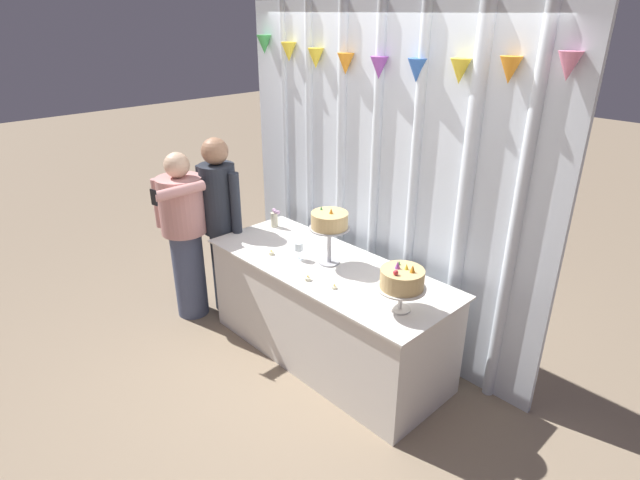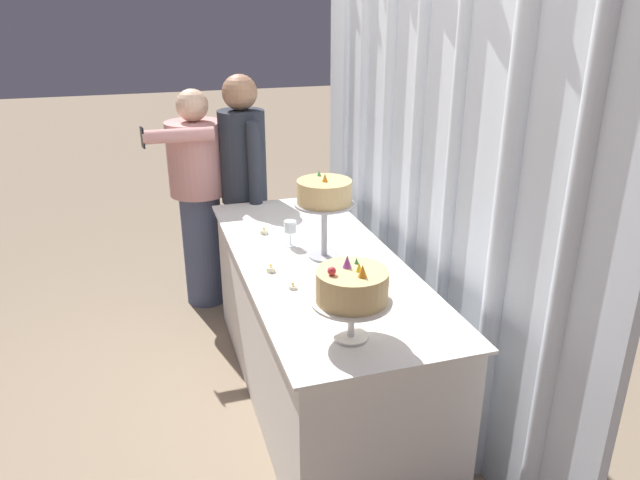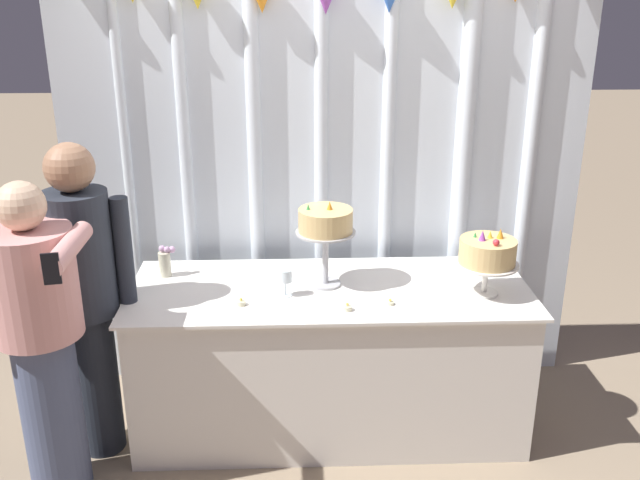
# 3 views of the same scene
# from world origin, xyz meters

# --- Properties ---
(ground_plane) EXTENTS (24.00, 24.00, 0.00)m
(ground_plane) POSITION_xyz_m (0.00, 0.00, 0.00)
(ground_plane) COLOR gray
(draped_curtain) EXTENTS (2.84, 0.15, 2.59)m
(draped_curtain) POSITION_xyz_m (0.04, 0.64, 1.34)
(draped_curtain) COLOR silver
(draped_curtain) RESTS_ON ground_plane
(cake_table) EXTENTS (2.00, 0.79, 0.79)m
(cake_table) POSITION_xyz_m (0.00, 0.10, 0.40)
(cake_table) COLOR white
(cake_table) RESTS_ON ground_plane
(cake_display_nearleft) EXTENTS (0.30, 0.30, 0.44)m
(cake_display_nearleft) POSITION_xyz_m (-0.02, 0.14, 1.12)
(cake_display_nearleft) COLOR #B2B2B7
(cake_display_nearleft) RESTS_ON cake_table
(cake_display_nearright) EXTENTS (0.31, 0.31, 0.33)m
(cake_display_nearright) POSITION_xyz_m (0.75, 0.00, 1.01)
(cake_display_nearright) COLOR silver
(cake_display_nearright) RESTS_ON cake_table
(wine_glass) EXTENTS (0.07, 0.07, 0.14)m
(wine_glass) POSITION_xyz_m (-0.22, 0.02, 0.89)
(wine_glass) COLOR silver
(wine_glass) RESTS_ON cake_table
(flower_vase) EXTENTS (0.09, 0.06, 0.17)m
(flower_vase) POSITION_xyz_m (-0.84, 0.29, 0.87)
(flower_vase) COLOR beige
(flower_vase) RESTS_ON cake_table
(tealight_far_left) EXTENTS (0.04, 0.04, 0.04)m
(tealight_far_left) POSITION_xyz_m (-0.43, -0.08, 0.81)
(tealight_far_left) COLOR beige
(tealight_far_left) RESTS_ON cake_table
(tealight_near_left) EXTENTS (0.04, 0.04, 0.04)m
(tealight_near_left) POSITION_xyz_m (0.07, -0.16, 0.81)
(tealight_near_left) COLOR beige
(tealight_near_left) RESTS_ON cake_table
(tealight_near_right) EXTENTS (0.04, 0.04, 0.03)m
(tealight_near_right) POSITION_xyz_m (0.28, -0.10, 0.80)
(tealight_near_right) COLOR beige
(tealight_near_right) RESTS_ON cake_table
(guest_man_dark_suit) EXTENTS (0.46, 0.35, 1.58)m
(guest_man_dark_suit) POSITION_xyz_m (-1.16, -0.06, 0.87)
(guest_man_dark_suit) COLOR #282D38
(guest_man_dark_suit) RESTS_ON ground_plane
(guest_girl_blue_dress) EXTENTS (0.50, 0.59, 1.48)m
(guest_girl_blue_dress) POSITION_xyz_m (-1.28, -0.35, 0.80)
(guest_girl_blue_dress) COLOR #4C5675
(guest_girl_blue_dress) RESTS_ON ground_plane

